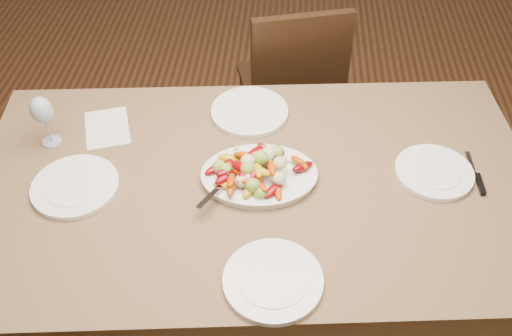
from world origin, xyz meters
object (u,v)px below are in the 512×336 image
object	(u,v)px
wine_glass	(45,120)
plate_far	(250,112)
serving_platter	(259,177)
plate_right	(434,172)
plate_left	(75,186)
plate_near	(273,281)
dining_table	(256,252)
chair_far	(288,85)

from	to	relation	value
wine_glass	plate_far	bearing A→B (deg)	16.76
serving_platter	plate_right	size ratio (longest dim) A/B	1.43
plate_left	plate_far	bearing A→B (deg)	38.13
plate_right	plate_near	world-z (taller)	same
dining_table	plate_near	world-z (taller)	plate_near
chair_far	plate_far	world-z (taller)	chair_far
dining_table	plate_left	distance (m)	0.70
plate_near	wine_glass	world-z (taller)	wine_glass
dining_table	serving_platter	bearing A→B (deg)	47.89
chair_far	serving_platter	xyz separation A→B (m)	(-0.08, -0.90, 0.30)
plate_far	wine_glass	bearing A→B (deg)	-163.24
chair_far	plate_left	distance (m)	1.22
serving_platter	plate_right	world-z (taller)	serving_platter
serving_platter	chair_far	bearing A→B (deg)	84.93
dining_table	plate_far	xyz separation A→B (m)	(-0.05, 0.34, 0.39)
serving_platter	wine_glass	world-z (taller)	wine_glass
dining_table	plate_near	xyz separation A→B (m)	(0.07, -0.38, 0.39)
chair_far	plate_right	size ratio (longest dim) A/B	3.72
chair_far	wine_glass	bearing A→B (deg)	28.48
plate_right	wine_glass	distance (m)	1.31
plate_near	plate_far	bearing A→B (deg)	99.36
dining_table	plate_near	distance (m)	0.55
dining_table	plate_right	xyz separation A→B (m)	(0.58, 0.07, 0.39)
chair_far	serving_platter	size ratio (longest dim) A/B	2.60
dining_table	wine_glass	world-z (taller)	wine_glass
plate_far	dining_table	bearing A→B (deg)	-82.23
plate_right	plate_near	bearing A→B (deg)	-138.11
plate_left	plate_right	size ratio (longest dim) A/B	1.09
plate_left	plate_near	size ratio (longest dim) A/B	1.00
plate_far	plate_right	bearing A→B (deg)	-23.43
plate_right	plate_far	distance (m)	0.68
plate_right	plate_far	size ratio (longest dim) A/B	0.90
wine_glass	plate_near	bearing A→B (deg)	-33.40
plate_far	plate_near	size ratio (longest dim) A/B	1.02
plate_right	plate_far	xyz separation A→B (m)	(-0.63, 0.27, 0.00)
serving_platter	plate_far	xyz separation A→B (m)	(-0.06, 0.33, -0.00)
plate_far	plate_near	xyz separation A→B (m)	(0.12, -0.73, 0.00)
serving_platter	plate_far	distance (m)	0.34
plate_right	dining_table	bearing A→B (deg)	-172.88
serving_platter	wine_glass	size ratio (longest dim) A/B	1.78
plate_right	wine_glass	size ratio (longest dim) A/B	1.25
plate_left	wine_glass	distance (m)	0.27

